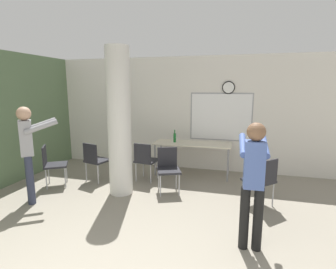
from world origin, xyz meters
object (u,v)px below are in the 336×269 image
object	(u,v)px
bottle_on_table	(175,137)
chair_by_left_wall	(52,163)
chair_mid_room	(262,178)
person_watching_back	(29,147)
folding_table	(192,145)
chair_near_pillar	(95,159)
chair_table_front	(168,166)
person_playing_side	(253,176)
chair_table_left	(145,159)

from	to	relation	value
bottle_on_table	chair_by_left_wall	bearing A→B (deg)	-147.57
chair_mid_room	person_watching_back	xyz separation A→B (m)	(-3.99, -0.87, 0.51)
bottle_on_table	person_watching_back	bearing A→B (deg)	-133.75
folding_table	chair_near_pillar	world-z (taller)	chair_near_pillar
chair_by_left_wall	person_watching_back	distance (m)	0.93
chair_by_left_wall	chair_mid_room	xyz separation A→B (m)	(4.16, 0.11, 0.00)
bottle_on_table	chair_by_left_wall	world-z (taller)	bottle_on_table
chair_by_left_wall	chair_mid_room	bearing A→B (deg)	1.47
chair_mid_room	person_watching_back	world-z (taller)	person_watching_back
folding_table	chair_table_front	distance (m)	1.16
person_watching_back	chair_table_front	bearing A→B (deg)	26.40
bottle_on_table	person_watching_back	world-z (taller)	person_watching_back
person_playing_side	chair_near_pillar	bearing A→B (deg)	152.20
chair_table_left	folding_table	bearing A→B (deg)	36.38
chair_table_front	person_playing_side	bearing A→B (deg)	-45.80
chair_mid_room	person_playing_side	world-z (taller)	person_playing_side
bottle_on_table	chair_near_pillar	distance (m)	1.88
bottle_on_table	chair_near_pillar	bearing A→B (deg)	-148.77
folding_table	chair_by_left_wall	bearing A→B (deg)	-151.59
folding_table	bottle_on_table	xyz separation A→B (m)	(-0.42, -0.01, 0.17)
chair_mid_room	person_playing_side	xyz separation A→B (m)	(-0.23, -1.30, 0.46)
chair_near_pillar	person_playing_side	distance (m)	3.66
folding_table	person_playing_side	xyz separation A→B (m)	(1.22, -2.66, 0.25)
folding_table	chair_table_left	xyz separation A→B (m)	(-0.93, -0.68, -0.21)
chair_by_left_wall	chair_near_pillar	size ratio (longest dim) A/B	1.00
person_playing_side	chair_mid_room	bearing A→B (deg)	79.78
chair_table_left	person_watching_back	xyz separation A→B (m)	(-1.61, -1.54, 0.51)
chair_near_pillar	chair_table_left	bearing A→B (deg)	14.88
bottle_on_table	chair_near_pillar	world-z (taller)	bottle_on_table
chair_near_pillar	person_playing_side	size ratio (longest dim) A/B	0.53
chair_mid_room	person_watching_back	size ratio (longest dim) A/B	0.50
bottle_on_table	chair_table_front	size ratio (longest dim) A/B	0.34
folding_table	chair_table_front	xyz separation A→B (m)	(-0.29, -1.11, -0.21)
chair_near_pillar	person_playing_side	xyz separation A→B (m)	(3.21, -1.69, 0.46)
chair_table_front	chair_near_pillar	distance (m)	1.71
chair_by_left_wall	folding_table	bearing A→B (deg)	28.41
chair_table_front	person_playing_side	distance (m)	2.21
folding_table	person_watching_back	size ratio (longest dim) A/B	1.03
chair_by_left_wall	person_playing_side	distance (m)	4.12
chair_by_left_wall	person_playing_side	bearing A→B (deg)	-16.92
bottle_on_table	person_playing_side	world-z (taller)	person_playing_side
chair_mid_room	chair_table_left	world-z (taller)	same
person_watching_back	chair_table_left	bearing A→B (deg)	43.71
chair_near_pillar	chair_table_front	bearing A→B (deg)	-4.77
chair_table_front	chair_mid_room	size ratio (longest dim) A/B	1.00
chair_mid_room	chair_near_pillar	size ratio (longest dim) A/B	1.00
folding_table	chair_table_front	bearing A→B (deg)	-104.73
chair_mid_room	chair_near_pillar	distance (m)	3.46
folding_table	person_playing_side	distance (m)	2.93
chair_table_left	person_watching_back	size ratio (longest dim) A/B	0.50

